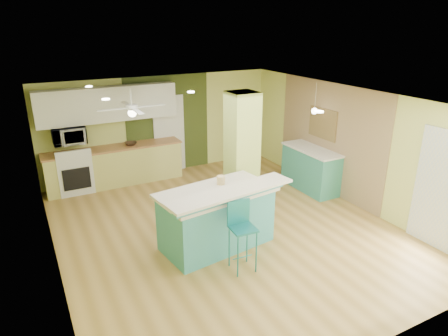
{
  "coord_description": "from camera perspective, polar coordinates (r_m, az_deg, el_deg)",
  "views": [
    {
      "loc": [
        -3.19,
        -6.04,
        3.76
      ],
      "look_at": [
        0.2,
        0.4,
        1.07
      ],
      "focal_mm": 32.0,
      "sensor_mm": 36.0,
      "label": 1
    }
  ],
  "objects": [
    {
      "name": "floor",
      "position": [
        7.8,
        0.09,
        -8.56
      ],
      "size": [
        6.0,
        7.0,
        0.01
      ],
      "primitive_type": "cube",
      "color": "olive",
      "rests_on": "ground"
    },
    {
      "name": "ceiling",
      "position": [
        6.95,
        0.11,
        9.89
      ],
      "size": [
        6.0,
        7.0,
        0.01
      ],
      "primitive_type": "cube",
      "color": "white",
      "rests_on": "wall_back"
    },
    {
      "name": "wall_back",
      "position": [
        10.37,
        -9.03,
        6.04
      ],
      "size": [
        6.0,
        0.01,
        2.5
      ],
      "primitive_type": "cube",
      "color": "#D7E078",
      "rests_on": "floor"
    },
    {
      "name": "wall_front",
      "position": [
        4.79,
        20.62,
        -12.79
      ],
      "size": [
        6.0,
        0.01,
        2.5
      ],
      "primitive_type": "cube",
      "color": "#D7E078",
      "rests_on": "floor"
    },
    {
      "name": "wall_left",
      "position": [
        6.54,
        -23.92,
        -4.11
      ],
      "size": [
        0.01,
        7.0,
        2.5
      ],
      "primitive_type": "cube",
      "color": "#D7E078",
      "rests_on": "floor"
    },
    {
      "name": "wall_right",
      "position": [
        9.01,
        17.28,
        3.19
      ],
      "size": [
        0.01,
        7.0,
        2.5
      ],
      "primitive_type": "cube",
      "color": "#D7E078",
      "rests_on": "floor"
    },
    {
      "name": "wood_panel",
      "position": [
        9.41,
        14.67,
        4.16
      ],
      "size": [
        0.02,
        3.4,
        2.5
      ],
      "primitive_type": "cube",
      "color": "#8C6E50",
      "rests_on": "floor"
    },
    {
      "name": "olive_accent",
      "position": [
        10.42,
        -7.96,
        6.16
      ],
      "size": [
        2.2,
        0.02,
        2.5
      ],
      "primitive_type": "cube",
      "color": "#3D4A1D",
      "rests_on": "floor"
    },
    {
      "name": "interior_door",
      "position": [
        10.46,
        -7.84,
        4.8
      ],
      "size": [
        0.82,
        0.05,
        2.0
      ],
      "primitive_type": "cube",
      "color": "white",
      "rests_on": "floor"
    },
    {
      "name": "french_door",
      "position": [
        7.7,
        28.85,
        -2.96
      ],
      "size": [
        0.04,
        1.08,
        2.1
      ],
      "primitive_type": "cube",
      "color": "silver",
      "rests_on": "floor"
    },
    {
      "name": "column",
      "position": [
        7.99,
        2.55,
        1.97
      ],
      "size": [
        0.55,
        0.55,
        2.5
      ],
      "primitive_type": "cube",
      "color": "#B4C85C",
      "rests_on": "floor"
    },
    {
      "name": "kitchen_run",
      "position": [
        9.99,
        -15.25,
        0.33
      ],
      "size": [
        3.25,
        0.63,
        0.94
      ],
      "color": "#C8C569",
      "rests_on": "floor"
    },
    {
      "name": "stove",
      "position": [
        9.85,
        -20.59,
        -0.64
      ],
      "size": [
        0.76,
        0.66,
        1.08
      ],
      "color": "silver",
      "rests_on": "floor"
    },
    {
      "name": "upper_cabinets",
      "position": [
        9.72,
        -16.22,
        8.77
      ],
      "size": [
        3.2,
        0.34,
        0.8
      ],
      "primitive_type": "cube",
      "color": "white",
      "rests_on": "wall_back"
    },
    {
      "name": "microwave",
      "position": [
        9.6,
        -21.25,
        4.35
      ],
      "size": [
        0.7,
        0.48,
        0.39
      ],
      "primitive_type": "imported",
      "color": "white",
      "rests_on": "wall_back"
    },
    {
      "name": "ceiling_fan",
      "position": [
        8.48,
        -13.04,
        8.33
      ],
      "size": [
        1.41,
        1.41,
        0.61
      ],
      "color": "white",
      "rests_on": "ceiling"
    },
    {
      "name": "pendant_lamp",
      "position": [
        9.15,
        12.8,
        7.97
      ],
      "size": [
        0.14,
        0.14,
        0.69
      ],
      "color": "silver",
      "rests_on": "ceiling"
    },
    {
      "name": "wall_decor",
      "position": [
        9.47,
        13.92,
        6.2
      ],
      "size": [
        0.03,
        0.9,
        0.7
      ],
      "primitive_type": "cube",
      "color": "brown",
      "rests_on": "wood_panel"
    },
    {
      "name": "peninsula",
      "position": [
        6.98,
        -0.99,
        -7.01
      ],
      "size": [
        2.3,
        1.47,
        1.21
      ],
      "rotation": [
        0.0,
        0.0,
        0.14
      ],
      "color": "teal",
      "rests_on": "floor"
    },
    {
      "name": "bar_stool",
      "position": [
        6.3,
        2.44,
        -8.08
      ],
      "size": [
        0.41,
        0.41,
        1.15
      ],
      "rotation": [
        0.0,
        0.0,
        -0.07
      ],
      "color": "#1C747E",
      "rests_on": "floor"
    },
    {
      "name": "side_counter",
      "position": [
        9.58,
        12.3,
        -0.09
      ],
      "size": [
        0.65,
        1.54,
        0.99
      ],
      "color": "teal",
      "rests_on": "floor"
    },
    {
      "name": "fruit_bowl",
      "position": [
        9.9,
        -13.19,
        3.41
      ],
      "size": [
        0.33,
        0.33,
        0.07
      ],
      "primitive_type": "imported",
      "rotation": [
        0.0,
        0.0,
        -0.16
      ],
      "color": "#3B2618",
      "rests_on": "kitchen_run"
    },
    {
      "name": "canister",
      "position": [
        7.04,
        -0.46,
        -1.74
      ],
      "size": [
        0.15,
        0.15,
        0.15
      ],
      "primitive_type": "cylinder",
      "color": "gold",
      "rests_on": "peninsula"
    }
  ]
}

